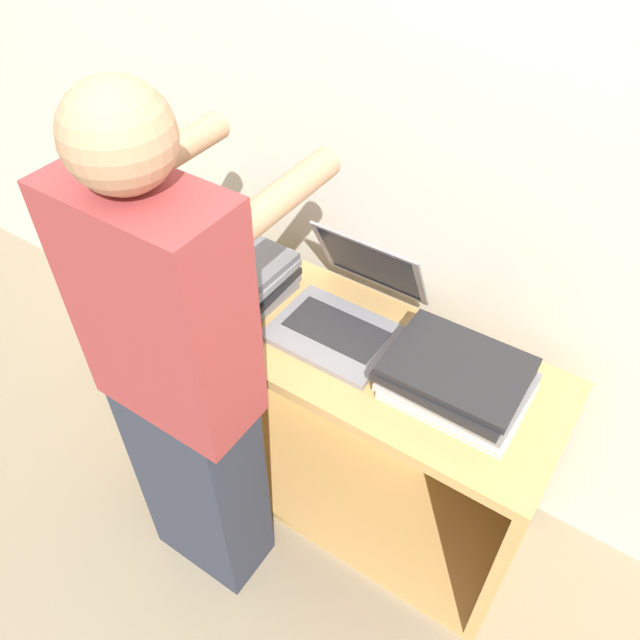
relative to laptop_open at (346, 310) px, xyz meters
The scene contains 8 objects.
ground_plane 0.86m from the laptop_open, 90.00° to the right, with size 12.00×12.00×0.00m, color gray.
wall_back 0.48m from the laptop_open, 90.00° to the left, with size 8.00×0.05×2.40m.
cart 0.43m from the laptop_open, 90.00° to the left, with size 1.33×0.47×0.76m.
laptop_open is the anchor object (origin of this frame).
laptop_stack_left 0.38m from the laptop_open, behind, with size 0.36×0.28×0.13m.
laptop_stack_right 0.37m from the laptop_open, ahead, with size 0.36×0.28×0.11m.
person 0.51m from the laptop_open, 112.00° to the right, with size 0.40×0.52×1.60m.
inventory_tag 0.40m from the laptop_open, 161.03° to the right, with size 0.06×0.02×0.01m.
Camera 1 is at (0.66, -0.82, 2.01)m, focal length 35.00 mm.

